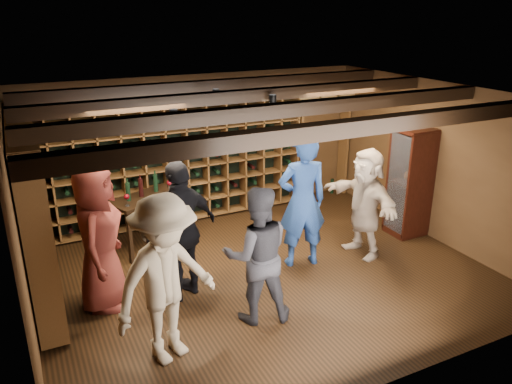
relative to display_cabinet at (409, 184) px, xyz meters
name	(u,v)px	position (x,y,z in m)	size (l,w,h in m)	color
ground	(265,273)	(-2.71, -0.20, -0.86)	(6.00, 6.00, 0.00)	black
room_shell	(265,102)	(-2.71, -0.15, 1.56)	(6.00, 6.00, 6.00)	#52351C
wine_rack_back	(175,158)	(-3.24, 2.13, 0.29)	(4.65, 0.30, 2.20)	brown
wine_rack_left	(33,212)	(-5.54, 0.62, 0.29)	(0.30, 2.65, 2.20)	brown
crate_shelf	(323,118)	(-0.31, 2.12, 0.71)	(1.20, 0.32, 2.07)	brown
display_cabinet	(409,184)	(0.00, 0.00, 0.00)	(0.55, 0.50, 1.75)	black
man_blue_shirt	(302,201)	(-2.11, -0.14, 0.12)	(0.71, 0.47, 1.94)	navy
man_grey_suit	(257,255)	(-3.28, -1.10, -0.02)	(0.82, 0.64, 1.68)	black
guest_red_floral	(99,238)	(-4.88, -0.01, 0.07)	(0.91, 0.59, 1.85)	maroon
guest_woman_black	(182,231)	(-3.90, -0.22, 0.06)	(1.07, 0.45, 1.83)	black
guest_khaki	(166,280)	(-4.44, -1.33, 0.07)	(1.20, 0.69, 1.86)	gray
guest_beige	(365,202)	(-1.10, -0.27, -0.03)	(1.53, 0.49, 1.65)	tan
tasting_table	(146,202)	(-3.96, 1.36, -0.11)	(1.25, 0.97, 1.13)	black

